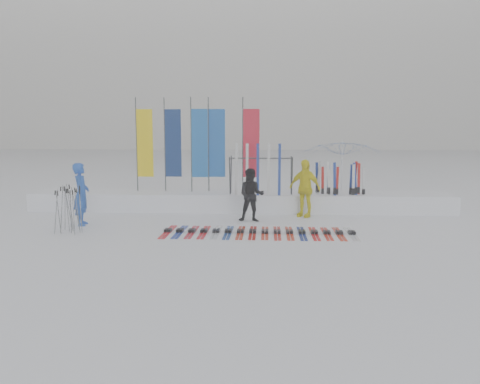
# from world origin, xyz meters

# --- Properties ---
(ground) EXTENTS (120.00, 120.00, 0.00)m
(ground) POSITION_xyz_m (0.00, 0.00, 0.00)
(ground) COLOR white
(ground) RESTS_ON ground
(snow_bank) EXTENTS (14.00, 1.60, 0.60)m
(snow_bank) POSITION_xyz_m (0.00, 4.60, 0.30)
(snow_bank) COLOR white
(snow_bank) RESTS_ON ground
(person_blue) EXTENTS (0.56, 0.72, 1.77)m
(person_blue) POSITION_xyz_m (-4.31, 1.76, 0.88)
(person_blue) COLOR blue
(person_blue) RESTS_ON ground
(person_black) EXTENTS (0.78, 0.61, 1.57)m
(person_black) POSITION_xyz_m (0.48, 2.56, 0.78)
(person_black) COLOR black
(person_black) RESTS_ON ground
(person_yellow) EXTENTS (1.12, 0.93, 1.79)m
(person_yellow) POSITION_xyz_m (2.10, 3.48, 0.90)
(person_yellow) COLOR yellow
(person_yellow) RESTS_ON ground
(tent_canopy) EXTENTS (3.11, 3.15, 2.40)m
(tent_canopy) POSITION_xyz_m (3.50, 5.21, 1.20)
(tent_canopy) COLOR white
(tent_canopy) RESTS_ON ground
(ski_row) EXTENTS (4.97, 1.69, 0.07)m
(ski_row) POSITION_xyz_m (0.73, 0.96, 0.04)
(ski_row) COLOR red
(ski_row) RESTS_ON ground
(pole_cluster) EXTENTS (0.68, 0.76, 1.25)m
(pole_cluster) POSITION_xyz_m (-4.24, 0.80, 0.59)
(pole_cluster) COLOR #595B60
(pole_cluster) RESTS_ON ground
(feather_flags) EXTENTS (4.23, 0.16, 3.20)m
(feather_flags) POSITION_xyz_m (-1.49, 4.84, 2.24)
(feather_flags) COLOR #383A3F
(feather_flags) RESTS_ON ground
(ski_rack) EXTENTS (2.04, 0.80, 1.23)m
(ski_rack) POSITION_xyz_m (0.73, 4.20, 1.38)
(ski_rack) COLOR #383A3F
(ski_rack) RESTS_ON ground
(upright_skis) EXTENTS (1.58, 0.79, 1.70)m
(upright_skis) POSITION_xyz_m (3.32, 4.34, 0.80)
(upright_skis) COLOR silver
(upright_skis) RESTS_ON ground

